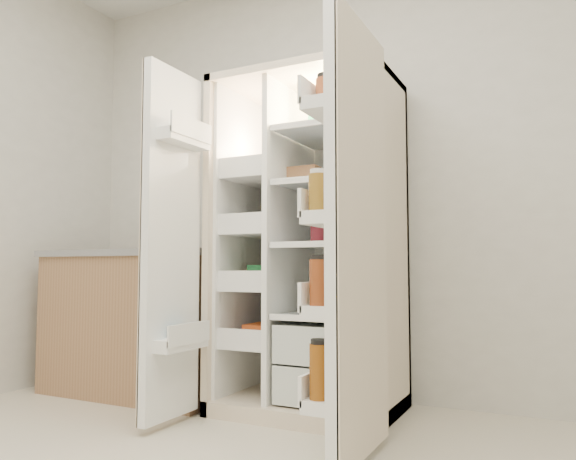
% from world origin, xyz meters
% --- Properties ---
extents(wall_back, '(4.00, 0.02, 2.70)m').
position_xyz_m(wall_back, '(0.00, 2.00, 1.35)').
color(wall_back, silver).
rests_on(wall_back, floor).
extents(refrigerator, '(0.92, 0.70, 1.80)m').
position_xyz_m(refrigerator, '(-0.14, 1.65, 0.74)').
color(refrigerator, beige).
rests_on(refrigerator, floor).
extents(freezer_door, '(0.15, 0.40, 1.72)m').
position_xyz_m(freezer_door, '(-0.65, 1.05, 0.89)').
color(freezer_door, white).
rests_on(freezer_door, floor).
extents(fridge_door, '(0.17, 0.58, 1.72)m').
position_xyz_m(fridge_door, '(0.33, 0.96, 0.87)').
color(fridge_door, white).
rests_on(fridge_door, floor).
extents(kitchen_counter, '(1.20, 0.64, 0.87)m').
position_xyz_m(kitchen_counter, '(-1.25, 1.53, 0.44)').
color(kitchen_counter, '#9B724D').
rests_on(kitchen_counter, floor).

